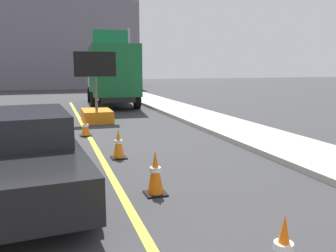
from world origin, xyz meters
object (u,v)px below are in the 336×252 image
pickup_car (17,152)px  traffic_cone_mid_lane (155,173)px  traffic_cone_far_lane (119,144)px  traffic_cone_curbside (86,127)px  arrow_board_trailer (97,109)px  traffic_cone_near_sign (283,252)px  highway_guide_sign (119,49)px  box_truck (111,74)px

pickup_car → traffic_cone_mid_lane: bearing=-21.6°
traffic_cone_far_lane → traffic_cone_curbside: traffic_cone_far_lane is taller
arrow_board_trailer → traffic_cone_near_sign: 11.37m
traffic_cone_near_sign → traffic_cone_mid_lane: (-0.46, 2.85, 0.00)m
pickup_car → traffic_cone_near_sign: (2.67, -3.73, -0.32)m
traffic_cone_mid_lane → traffic_cone_curbside: (-0.64, 5.58, -0.09)m
highway_guide_sign → traffic_cone_far_lane: size_ratio=7.16×
highway_guide_sign → traffic_cone_curbside: (-4.05, -15.95, -3.13)m
traffic_cone_near_sign → highway_guide_sign: bearing=83.1°
box_truck → traffic_cone_far_lane: 11.64m
traffic_cone_curbside → box_truck: bearing=75.3°
arrow_board_trailer → traffic_cone_mid_lane: (-0.06, -8.51, -0.10)m
box_truck → traffic_cone_far_lane: box_truck is taller
highway_guide_sign → traffic_cone_mid_lane: 22.01m
highway_guide_sign → arrow_board_trailer: bearing=-104.4°
box_truck → traffic_cone_near_sign: 16.94m
box_truck → pickup_car: bearing=-106.0°
pickup_car → traffic_cone_mid_lane: 2.39m
arrow_board_trailer → box_truck: box_truck is taller
traffic_cone_far_lane → traffic_cone_curbside: bearing=99.2°
arrow_board_trailer → traffic_cone_far_lane: arrow_board_trailer is taller
box_truck → traffic_cone_curbside: 8.83m
box_truck → pickup_car: size_ratio=1.35×
box_truck → traffic_cone_far_lane: (-1.72, -11.43, -1.40)m
arrow_board_trailer → highway_guide_sign: (3.34, 13.03, 2.94)m
arrow_board_trailer → box_truck: 5.84m
pickup_car → highway_guide_sign: 21.58m
traffic_cone_mid_lane → traffic_cone_far_lane: size_ratio=1.10×
arrow_board_trailer → highway_guide_sign: 13.77m
traffic_cone_near_sign → box_truck: bearing=86.2°
box_truck → traffic_cone_mid_lane: 14.15m
traffic_cone_near_sign → traffic_cone_far_lane: 5.46m
pickup_car → highway_guide_sign: highway_guide_sign is taller
highway_guide_sign → traffic_cone_near_sign: 24.75m
highway_guide_sign → traffic_cone_curbside: highway_guide_sign is taller
pickup_car → highway_guide_sign: size_ratio=1.01×
box_truck → traffic_cone_mid_lane: (-1.57, -14.00, -1.37)m
traffic_cone_near_sign → traffic_cone_curbside: bearing=97.5°
pickup_car → traffic_cone_far_lane: size_ratio=7.22×
box_truck → traffic_cone_curbside: size_ratio=11.49×
traffic_cone_far_lane → traffic_cone_near_sign: bearing=-83.5°
pickup_car → arrow_board_trailer: bearing=73.5°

